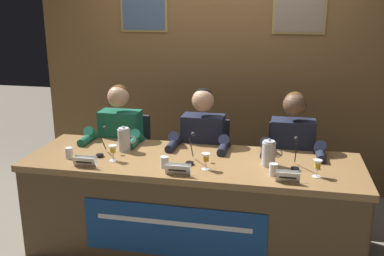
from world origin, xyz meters
TOP-DOWN VIEW (x-y plane):
  - ground_plane at (0.00, 0.00)m, footprint 12.00×12.00m
  - wall_back_panelled at (0.00, 1.36)m, footprint 3.77×0.14m
  - conference_table at (-0.00, -0.10)m, footprint 2.57×0.82m
  - chair_left at (-0.76, 0.59)m, footprint 0.44×0.45m
  - panelist_left at (-0.76, 0.39)m, footprint 0.51×0.48m
  - nameplate_left at (-0.74, -0.31)m, footprint 0.17×0.06m
  - juice_glass_left at (-0.58, -0.16)m, footprint 0.06×0.06m
  - water_cup_left at (-0.93, -0.17)m, footprint 0.06×0.06m
  - microphone_left at (-0.72, -0.05)m, footprint 0.06×0.17m
  - chair_center at (0.00, 0.59)m, footprint 0.44×0.45m
  - panelist_center at (0.00, 0.39)m, footprint 0.51×0.48m
  - nameplate_center at (-0.03, -0.33)m, footprint 0.18×0.06m
  - juice_glass_center at (0.14, -0.19)m, footprint 0.06×0.06m
  - water_cup_center at (-0.16, -0.21)m, footprint 0.06×0.06m
  - microphone_center at (0.01, -0.07)m, footprint 0.06×0.17m
  - chair_right at (0.76, 0.59)m, footprint 0.44×0.45m
  - panelist_right at (0.76, 0.39)m, footprint 0.51×0.48m
  - nameplate_right at (0.72, -0.30)m, footprint 0.16×0.06m
  - juice_glass_right at (0.91, -0.17)m, footprint 0.06×0.06m
  - water_cup_right at (0.62, -0.20)m, footprint 0.06×0.06m
  - microphone_right at (0.77, -0.03)m, footprint 0.06×0.17m
  - water_pitcher_left_side at (-0.58, 0.08)m, footprint 0.15×0.10m
  - water_pitcher_right_side at (0.58, -0.02)m, footprint 0.15×0.10m

SIDE VIEW (x-z plane):
  - ground_plane at x=0.00m, z-range 0.00..0.00m
  - chair_left at x=-0.76m, z-range -0.01..0.88m
  - chair_center at x=0.00m, z-range -0.01..0.88m
  - chair_right at x=0.76m, z-range -0.01..0.88m
  - conference_table at x=0.00m, z-range 0.13..0.89m
  - panelist_left at x=-0.76m, z-range 0.10..1.32m
  - panelist_center at x=0.00m, z-range 0.10..1.32m
  - panelist_right at x=0.76m, z-range 0.10..1.32m
  - water_cup_left at x=-0.93m, z-range 0.75..0.84m
  - water_cup_center at x=-0.16m, z-range 0.75..0.84m
  - water_cup_right at x=0.62m, z-range 0.75..0.84m
  - nameplate_right at x=0.72m, z-range 0.76..0.84m
  - nameplate_center at x=-0.03m, z-range 0.76..0.84m
  - nameplate_left at x=-0.74m, z-range 0.76..0.84m
  - microphone_left at x=-0.72m, z-range 0.72..0.94m
  - microphone_center at x=0.01m, z-range 0.72..0.94m
  - microphone_right at x=0.77m, z-range 0.72..0.94m
  - juice_glass_left at x=-0.58m, z-range 0.78..0.90m
  - juice_glass_center at x=0.14m, z-range 0.78..0.90m
  - juice_glass_right at x=0.91m, z-range 0.78..0.90m
  - water_pitcher_left_side at x=-0.58m, z-range 0.75..0.96m
  - water_pitcher_right_side at x=0.58m, z-range 0.75..0.96m
  - wall_back_panelled at x=0.00m, z-range 0.00..2.60m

